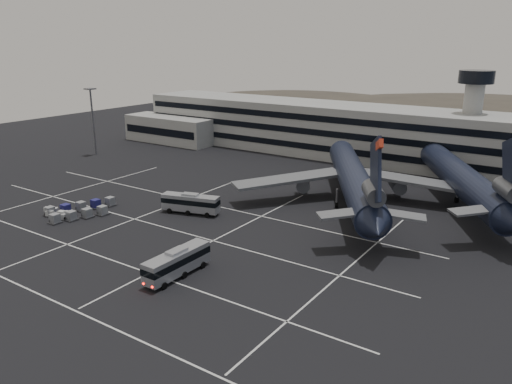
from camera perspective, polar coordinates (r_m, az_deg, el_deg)
ground at (r=85.22m, az=-12.95°, el=-4.57°), size 260.00×260.00×0.00m
lane_markings at (r=85.02m, az=-12.16°, el=-4.57°), size 90.00×55.62×0.01m
terminal at (r=141.01m, az=7.56°, el=7.11°), size 125.00×26.00×24.00m
hills at (r=230.99m, az=23.34°, el=4.88°), size 352.00×180.00×44.00m
lightpole_left at (r=145.45m, az=-18.22°, el=8.66°), size 2.40×2.40×18.28m
trijet_main at (r=96.88m, az=11.11°, el=1.43°), size 41.79×52.31×18.08m
trijet_far at (r=103.70m, az=22.39°, el=1.58°), size 34.75×52.76×18.08m
bus_near at (r=68.53m, az=-9.00°, el=-7.87°), size 2.89×10.95×3.85m
bus_far at (r=92.39m, az=-7.49°, el=-1.20°), size 11.12×5.42×3.83m
tug_a at (r=95.73m, az=-21.03°, el=-2.46°), size 1.98×2.67×1.54m
tug_b at (r=98.41m, az=-22.33°, el=-2.08°), size 2.53×2.89×1.60m
uld_cluster at (r=97.08m, az=-19.45°, el=-1.94°), size 9.97×14.49×1.70m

